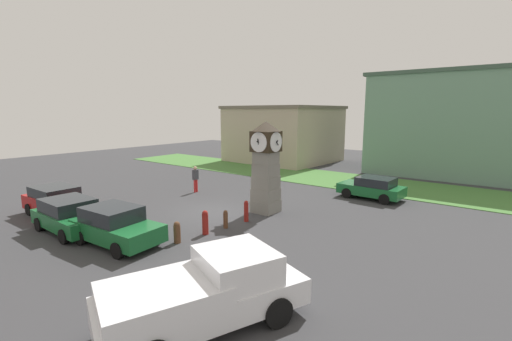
{
  "coord_description": "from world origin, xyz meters",
  "views": [
    {
      "loc": [
        13.0,
        -12.87,
        5.46
      ],
      "look_at": [
        0.91,
        2.74,
        2.05
      ],
      "focal_mm": 24.0,
      "sensor_mm": 36.0,
      "label": 1
    }
  ],
  "objects_px": {
    "car_navy_sedan": "(57,201)",
    "pedestrian_near_bench": "(195,177)",
    "bollard_far_row": "(226,219)",
    "pickup_truck": "(206,292)",
    "car_by_building": "(116,225)",
    "bollard_mid_row": "(205,222)",
    "car_near_tower": "(71,215)",
    "bollard_end_row": "(246,211)",
    "bench": "(263,169)",
    "car_end_of_row": "(372,187)",
    "bollard_near_tower": "(177,232)",
    "clock_tower": "(266,166)"
  },
  "relations": [
    {
      "from": "bollard_end_row",
      "to": "car_end_of_row",
      "type": "height_order",
      "value": "car_end_of_row"
    },
    {
      "from": "bollard_far_row",
      "to": "bollard_end_row",
      "type": "distance_m",
      "value": 1.37
    },
    {
      "from": "bollard_mid_row",
      "to": "car_near_tower",
      "type": "relative_size",
      "value": 0.27
    },
    {
      "from": "car_navy_sedan",
      "to": "car_by_building",
      "type": "relative_size",
      "value": 1.05
    },
    {
      "from": "bollard_end_row",
      "to": "car_navy_sedan",
      "type": "bearing_deg",
      "value": -148.07
    },
    {
      "from": "car_near_tower",
      "to": "car_end_of_row",
      "type": "height_order",
      "value": "car_near_tower"
    },
    {
      "from": "bollard_near_tower",
      "to": "pickup_truck",
      "type": "relative_size",
      "value": 0.16
    },
    {
      "from": "bollard_end_row",
      "to": "car_near_tower",
      "type": "bearing_deg",
      "value": -132.4
    },
    {
      "from": "clock_tower",
      "to": "car_near_tower",
      "type": "height_order",
      "value": "clock_tower"
    },
    {
      "from": "bollard_mid_row",
      "to": "car_end_of_row",
      "type": "bearing_deg",
      "value": 71.33
    },
    {
      "from": "bollard_near_tower",
      "to": "car_navy_sedan",
      "type": "distance_m",
      "value": 8.2
    },
    {
      "from": "car_near_tower",
      "to": "bench",
      "type": "height_order",
      "value": "car_near_tower"
    },
    {
      "from": "clock_tower",
      "to": "car_end_of_row",
      "type": "distance_m",
      "value": 7.64
    },
    {
      "from": "bollard_mid_row",
      "to": "car_by_building",
      "type": "bearing_deg",
      "value": -124.75
    },
    {
      "from": "car_navy_sedan",
      "to": "bollard_far_row",
      "type": "bearing_deg",
      "value": 25.3
    },
    {
      "from": "pickup_truck",
      "to": "bench",
      "type": "xyz_separation_m",
      "value": [
        -11.65,
        18.11,
        -0.41
      ]
    },
    {
      "from": "pickup_truck",
      "to": "clock_tower",
      "type": "bearing_deg",
      "value": 117.63
    },
    {
      "from": "car_near_tower",
      "to": "car_by_building",
      "type": "height_order",
      "value": "car_by_building"
    },
    {
      "from": "car_navy_sedan",
      "to": "bollard_mid_row",
      "type": "bearing_deg",
      "value": 18.74
    },
    {
      "from": "car_by_building",
      "to": "clock_tower",
      "type": "bearing_deg",
      "value": 73.75
    },
    {
      "from": "car_end_of_row",
      "to": "pedestrian_near_bench",
      "type": "height_order",
      "value": "pedestrian_near_bench"
    },
    {
      "from": "pedestrian_near_bench",
      "to": "bollard_far_row",
      "type": "bearing_deg",
      "value": -32.09
    },
    {
      "from": "car_navy_sedan",
      "to": "bench",
      "type": "bearing_deg",
      "value": 84.76
    },
    {
      "from": "bench",
      "to": "pedestrian_near_bench",
      "type": "height_order",
      "value": "pedestrian_near_bench"
    },
    {
      "from": "car_navy_sedan",
      "to": "pedestrian_near_bench",
      "type": "xyz_separation_m",
      "value": [
        1.8,
        8.13,
        0.25
      ]
    },
    {
      "from": "bollard_near_tower",
      "to": "bench",
      "type": "xyz_separation_m",
      "value": [
        -6.58,
        14.89,
        0.06
      ]
    },
    {
      "from": "pedestrian_near_bench",
      "to": "car_by_building",
      "type": "bearing_deg",
      "value": -62.6
    },
    {
      "from": "clock_tower",
      "to": "pedestrian_near_bench",
      "type": "distance_m",
      "value": 6.77
    },
    {
      "from": "bollard_end_row",
      "to": "bench",
      "type": "distance_m",
      "value": 13.01
    },
    {
      "from": "car_navy_sedan",
      "to": "pickup_truck",
      "type": "height_order",
      "value": "pickup_truck"
    },
    {
      "from": "bollard_end_row",
      "to": "bench",
      "type": "height_order",
      "value": "bollard_end_row"
    },
    {
      "from": "bollard_near_tower",
      "to": "car_end_of_row",
      "type": "bearing_deg",
      "value": 72.54
    },
    {
      "from": "car_near_tower",
      "to": "bollard_mid_row",
      "type": "bearing_deg",
      "value": 33.85
    },
    {
      "from": "bollard_near_tower",
      "to": "pedestrian_near_bench",
      "type": "relative_size",
      "value": 0.52
    },
    {
      "from": "bollard_end_row",
      "to": "pedestrian_near_bench",
      "type": "bearing_deg",
      "value": 157.59
    },
    {
      "from": "car_end_of_row",
      "to": "pickup_truck",
      "type": "distance_m",
      "value": 15.66
    },
    {
      "from": "bollard_mid_row",
      "to": "pickup_truck",
      "type": "distance_m",
      "value": 6.74
    },
    {
      "from": "bollard_end_row",
      "to": "car_near_tower",
      "type": "xyz_separation_m",
      "value": [
        -5.5,
        -6.02,
        0.22
      ]
    },
    {
      "from": "bollard_far_row",
      "to": "bench",
      "type": "distance_m",
      "value": 14.1
    },
    {
      "from": "bollard_end_row",
      "to": "pedestrian_near_bench",
      "type": "distance_m",
      "value": 7.33
    },
    {
      "from": "bollard_end_row",
      "to": "pedestrian_near_bench",
      "type": "relative_size",
      "value": 0.6
    },
    {
      "from": "bollard_far_row",
      "to": "pickup_truck",
      "type": "distance_m",
      "value": 7.51
    },
    {
      "from": "bollard_near_tower",
      "to": "bench",
      "type": "distance_m",
      "value": 16.28
    },
    {
      "from": "bollard_mid_row",
      "to": "car_navy_sedan",
      "type": "distance_m",
      "value": 8.74
    },
    {
      "from": "car_navy_sedan",
      "to": "car_near_tower",
      "type": "height_order",
      "value": "car_navy_sedan"
    },
    {
      "from": "bollard_end_row",
      "to": "pickup_truck",
      "type": "height_order",
      "value": "pickup_truck"
    },
    {
      "from": "car_navy_sedan",
      "to": "bench",
      "type": "distance_m",
      "value": 16.33
    },
    {
      "from": "car_end_of_row",
      "to": "pedestrian_near_bench",
      "type": "distance_m",
      "value": 11.64
    },
    {
      "from": "clock_tower",
      "to": "car_navy_sedan",
      "type": "xyz_separation_m",
      "value": [
        -8.35,
        -7.3,
        -1.76
      ]
    },
    {
      "from": "car_by_building",
      "to": "pickup_truck",
      "type": "relative_size",
      "value": 0.74
    }
  ]
}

